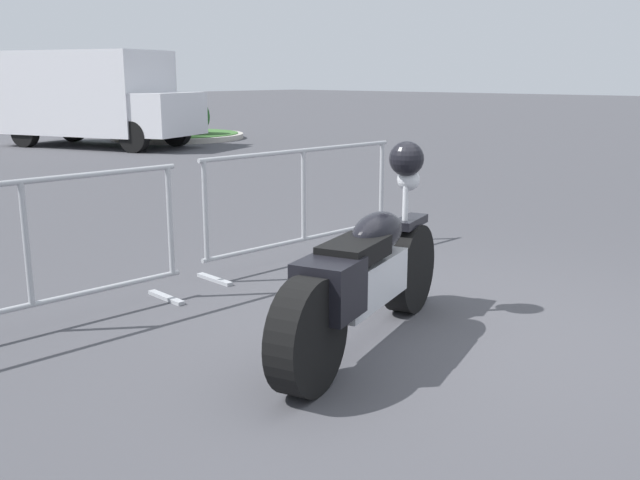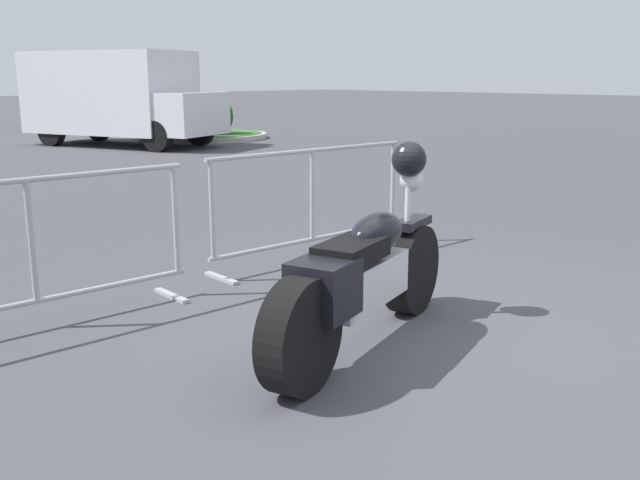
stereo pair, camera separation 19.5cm
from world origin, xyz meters
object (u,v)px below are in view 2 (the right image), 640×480
motorcycle (364,274)px  crowd_barrier_far (312,203)px  delivery_van (117,95)px  crowd_barrier_near (32,251)px

motorcycle → crowd_barrier_far: size_ratio=0.95×
crowd_barrier_far → motorcycle: bearing=-126.3°
delivery_van → crowd_barrier_near: bearing=-51.2°
crowd_barrier_near → delivery_van: (7.32, 11.59, 0.69)m
crowd_barrier_near → crowd_barrier_far: (2.71, 0.00, 0.00)m
motorcycle → crowd_barrier_far: bearing=38.4°
motorcycle → crowd_barrier_near: (-1.35, 1.84, 0.07)m
motorcycle → delivery_van: bearing=50.8°
delivery_van → motorcycle: bearing=-42.9°
motorcycle → delivery_van: (5.97, 13.43, 0.75)m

